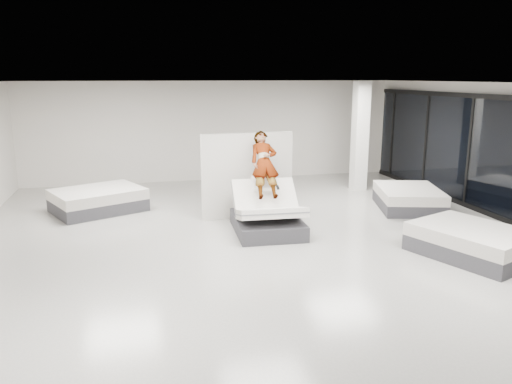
# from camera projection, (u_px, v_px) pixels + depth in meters

# --- Properties ---
(room) EXTENTS (14.00, 14.04, 3.20)m
(room) POSITION_uv_depth(u_px,v_px,m) (268.00, 169.00, 9.54)
(room) COLOR #B3B1A9
(room) RESTS_ON ground
(hero_bed) EXTENTS (1.50, 1.93, 1.18)m
(hero_bed) POSITION_uv_depth(u_px,v_px,m) (267.00, 216.00, 10.88)
(hero_bed) COLOR #37373C
(hero_bed) RESTS_ON floor
(person) EXTENTS (0.69, 1.57, 1.40)m
(person) POSITION_uv_depth(u_px,v_px,m) (265.00, 175.00, 11.00)
(person) COLOR slate
(person) RESTS_ON hero_bed
(remote) EXTENTS (0.06, 0.14, 0.08)m
(remote) POSITION_uv_depth(u_px,v_px,m) (278.00, 187.00, 10.75)
(remote) COLOR black
(remote) RESTS_ON person
(divider_panel) EXTENTS (2.25, 0.27, 2.04)m
(divider_panel) POSITION_uv_depth(u_px,v_px,m) (248.00, 175.00, 11.94)
(divider_panel) COLOR silver
(divider_panel) RESTS_ON floor
(flat_bed_right_far) EXTENTS (1.96, 2.30, 0.54)m
(flat_bed_right_far) POSITION_uv_depth(u_px,v_px,m) (409.00, 198.00, 12.84)
(flat_bed_right_far) COLOR #37373C
(flat_bed_right_far) RESTS_ON floor
(flat_bed_right_near) EXTENTS (2.18, 2.46, 0.56)m
(flat_bed_right_near) POSITION_uv_depth(u_px,v_px,m) (472.00, 242.00, 9.44)
(flat_bed_right_near) COLOR #37373C
(flat_bed_right_near) RESTS_ON floor
(flat_bed_left_far) EXTENTS (2.54, 2.29, 0.57)m
(flat_bed_left_far) POSITION_uv_depth(u_px,v_px,m) (98.00, 200.00, 12.58)
(flat_bed_left_far) COLOR #37373C
(flat_bed_left_far) RESTS_ON floor
(column) EXTENTS (0.40, 0.40, 3.20)m
(column) POSITION_uv_depth(u_px,v_px,m) (360.00, 137.00, 14.71)
(column) COLOR white
(column) RESTS_ON floor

